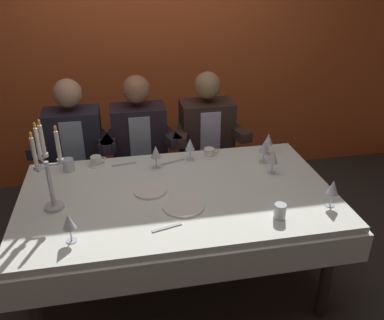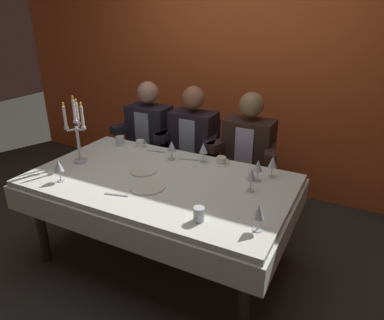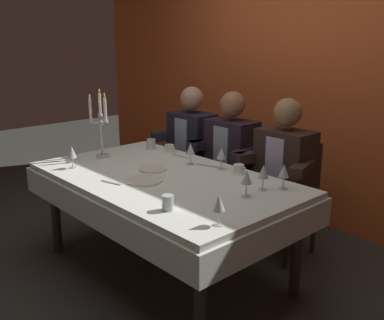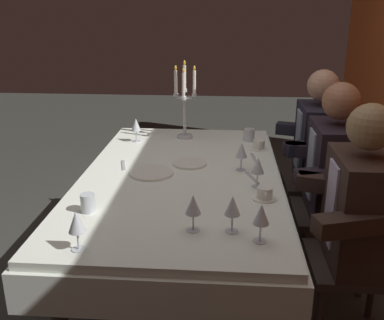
# 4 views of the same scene
# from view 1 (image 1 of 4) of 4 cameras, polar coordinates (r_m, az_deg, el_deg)

# --- Properties ---
(ground_plane) EXTENTS (12.00, 12.00, 0.00)m
(ground_plane) POSITION_cam_1_polar(r_m,az_deg,el_deg) (2.92, -1.79, -17.01)
(ground_plane) COLOR #363631
(back_wall) EXTENTS (6.00, 0.12, 2.70)m
(back_wall) POSITION_cam_1_polar(r_m,az_deg,el_deg) (3.82, -6.30, 16.54)
(back_wall) COLOR #DD5F2B
(back_wall) RESTS_ON ground_plane
(dining_table) EXTENTS (1.94, 1.14, 0.74)m
(dining_table) POSITION_cam_1_polar(r_m,az_deg,el_deg) (2.53, -1.99, -6.83)
(dining_table) COLOR white
(dining_table) RESTS_ON ground_plane
(candelabra) EXTENTS (0.15, 0.17, 0.54)m
(candelabra) POSITION_cam_1_polar(r_m,az_deg,el_deg) (2.33, -19.76, -1.56)
(candelabra) COLOR silver
(candelabra) RESTS_ON dining_table
(dinner_plate_0) EXTENTS (0.25, 0.25, 0.01)m
(dinner_plate_0) POSITION_cam_1_polar(r_m,az_deg,el_deg) (2.33, -1.23, -6.45)
(dinner_plate_0) COLOR white
(dinner_plate_0) RESTS_ON dining_table
(dinner_plate_1) EXTENTS (0.20, 0.20, 0.01)m
(dinner_plate_1) POSITION_cam_1_polar(r_m,az_deg,el_deg) (2.48, -5.97, -4.33)
(dinner_plate_1) COLOR white
(dinner_plate_1) RESTS_ON dining_table
(wine_glass_0) EXTENTS (0.07, 0.07, 0.16)m
(wine_glass_0) POSITION_cam_1_polar(r_m,az_deg,el_deg) (2.80, -0.29, 2.15)
(wine_glass_0) COLOR silver
(wine_glass_0) RESTS_ON dining_table
(wine_glass_1) EXTENTS (0.07, 0.07, 0.16)m
(wine_glass_1) POSITION_cam_1_polar(r_m,az_deg,el_deg) (2.93, 10.79, 2.81)
(wine_glass_1) COLOR silver
(wine_glass_1) RESTS_ON dining_table
(wine_glass_2) EXTENTS (0.07, 0.07, 0.16)m
(wine_glass_2) POSITION_cam_1_polar(r_m,az_deg,el_deg) (2.10, -17.09, -8.44)
(wine_glass_2) COLOR silver
(wine_glass_2) RESTS_ON dining_table
(wine_glass_3) EXTENTS (0.07, 0.07, 0.16)m
(wine_glass_3) POSITION_cam_1_polar(r_m,az_deg,el_deg) (2.67, 11.45, 0.36)
(wine_glass_3) COLOR silver
(wine_glass_3) RESTS_ON dining_table
(wine_glass_4) EXTENTS (0.07, 0.07, 0.16)m
(wine_glass_4) POSITION_cam_1_polar(r_m,az_deg,el_deg) (2.42, 19.34, -3.82)
(wine_glass_4) COLOR silver
(wine_glass_4) RESTS_ON dining_table
(wine_glass_5) EXTENTS (0.07, 0.07, 0.16)m
(wine_glass_5) POSITION_cam_1_polar(r_m,az_deg,el_deg) (2.70, -5.16, 1.05)
(wine_glass_5) COLOR silver
(wine_glass_5) RESTS_ON dining_table
(wine_glass_6) EXTENTS (0.07, 0.07, 0.16)m
(wine_glass_6) POSITION_cam_1_polar(r_m,az_deg,el_deg) (2.81, 10.19, 1.81)
(wine_glass_6) COLOR silver
(wine_glass_6) RESTS_ON dining_table
(water_tumbler_0) EXTENTS (0.07, 0.07, 0.09)m
(water_tumbler_0) POSITION_cam_1_polar(r_m,az_deg,el_deg) (2.27, 12.37, -7.11)
(water_tumbler_0) COLOR silver
(water_tumbler_0) RESTS_ON dining_table
(water_tumbler_1) EXTENTS (0.07, 0.07, 0.09)m
(water_tumbler_1) POSITION_cam_1_polar(r_m,az_deg,el_deg) (2.81, -17.14, -0.66)
(water_tumbler_1) COLOR silver
(water_tumbler_1) RESTS_ON dining_table
(coffee_cup_0) EXTENTS (0.13, 0.12, 0.06)m
(coffee_cup_0) POSITION_cam_1_polar(r_m,az_deg,el_deg) (2.89, 2.48, 1.02)
(coffee_cup_0) COLOR white
(coffee_cup_0) RESTS_ON dining_table
(coffee_cup_1) EXTENTS (0.13, 0.12, 0.06)m
(coffee_cup_1) POSITION_cam_1_polar(r_m,az_deg,el_deg) (2.85, -13.41, -0.13)
(coffee_cup_1) COLOR white
(coffee_cup_1) RESTS_ON dining_table
(spoon_0) EXTENTS (0.17, 0.06, 0.01)m
(spoon_0) POSITION_cam_1_polar(r_m,az_deg,el_deg) (2.17, -3.56, -9.53)
(spoon_0) COLOR #B7B7BC
(spoon_0) RESTS_ON dining_table
(fork_1) EXTENTS (0.17, 0.04, 0.01)m
(fork_1) POSITION_cam_1_polar(r_m,az_deg,el_deg) (2.82, -9.60, -0.60)
(fork_1) COLOR #B7B7BC
(fork_1) RESTS_ON dining_table
(spoon_2) EXTENTS (0.17, 0.07, 0.01)m
(spoon_2) POSITION_cam_1_polar(r_m,az_deg,el_deg) (2.81, -2.71, -0.28)
(spoon_2) COLOR #B7B7BC
(spoon_2) RESTS_ON dining_table
(seated_diner_0) EXTENTS (0.63, 0.48, 1.24)m
(seated_diner_0) POSITION_cam_1_polar(r_m,az_deg,el_deg) (3.26, -16.29, 2.41)
(seated_diner_0) COLOR #332924
(seated_diner_0) RESTS_ON ground_plane
(seated_diner_1) EXTENTS (0.63, 0.48, 1.24)m
(seated_diner_1) POSITION_cam_1_polar(r_m,az_deg,el_deg) (3.24, -7.49, 3.18)
(seated_diner_1) COLOR #332924
(seated_diner_1) RESTS_ON ground_plane
(seated_diner_2) EXTENTS (0.63, 0.48, 1.24)m
(seated_diner_2) POSITION_cam_1_polar(r_m,az_deg,el_deg) (3.31, 2.06, 3.93)
(seated_diner_2) COLOR #332924
(seated_diner_2) RESTS_ON ground_plane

